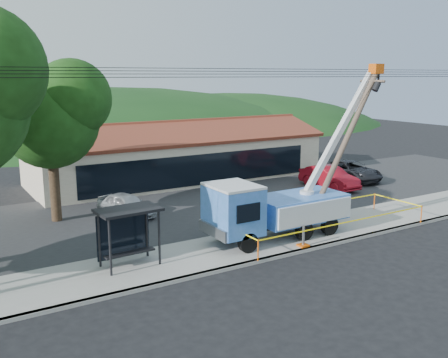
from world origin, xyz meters
TOP-DOWN VIEW (x-y plane):
  - ground at (0.00, 0.00)m, footprint 120.00×120.00m
  - curb at (0.00, 2.10)m, footprint 60.00×0.25m
  - sidewalk at (0.00, 4.00)m, footprint 60.00×4.00m
  - parking_lot at (0.00, 12.00)m, footprint 60.00×12.00m
  - strip_mall at (4.00, 19.98)m, footprint 22.50×8.53m
  - tree_lot at (-7.00, 13.00)m, footprint 6.30×5.60m
  - hill_center at (10.00, 55.00)m, footprint 89.60×64.00m
  - hill_east at (30.00, 55.00)m, footprint 72.80×52.00m
  - utility_truck at (1.40, 4.15)m, footprint 10.25×3.99m
  - leaning_pole at (5.67, 3.83)m, footprint 4.93×1.62m
  - bus_shelter at (-6.01, 4.56)m, footprint 2.66×1.72m
  - caution_tape at (4.36, 3.62)m, footprint 10.95×3.36m
  - car_silver at (-3.36, 11.81)m, footprint 2.80×4.21m
  - car_red at (11.61, 11.10)m, footprint 1.73×4.80m
  - car_dark at (15.01, 12.29)m, footprint 2.92×5.53m

SIDE VIEW (x-z plane):
  - ground at x=0.00m, z-range 0.00..0.00m
  - hill_center at x=10.00m, z-range -16.00..16.00m
  - hill_east at x=30.00m, z-range -13.00..13.00m
  - car_silver at x=-3.36m, z-range -0.67..0.67m
  - car_red at x=11.61m, z-range -0.79..0.79m
  - car_dark at x=15.01m, z-range -0.74..0.74m
  - parking_lot at x=0.00m, z-range 0.00..0.10m
  - curb at x=0.00m, z-range 0.00..0.15m
  - sidewalk at x=0.00m, z-range 0.00..0.15m
  - caution_tape at x=4.36m, z-range 0.39..1.36m
  - utility_truck at x=1.40m, z-range -2.50..5.98m
  - strip_mall at x=4.00m, z-range -0.46..4.22m
  - bus_shelter at x=-6.01m, z-range 0.73..3.22m
  - leaning_pole at x=5.67m, z-range 0.49..8.86m
  - tree_lot at x=-7.00m, z-range 1.74..10.68m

